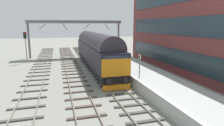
{
  "coord_description": "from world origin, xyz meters",
  "views": [
    {
      "loc": [
        -4.79,
        -19.79,
        5.67
      ],
      "look_at": [
        0.2,
        -2.08,
        2.02
      ],
      "focal_mm": 30.93,
      "sensor_mm": 36.0,
      "label": 1
    }
  ],
  "objects": [
    {
      "name": "waiting_passenger",
      "position": [
        4.02,
        5.58,
        1.99
      ],
      "size": [
        0.37,
        0.51,
        1.64
      ],
      "rotation": [
        0.0,
        0.0,
        1.67
      ],
      "color": "#312C2E",
      "rests_on": "station_platform"
    },
    {
      "name": "platform_number_sign",
      "position": [
        2.03,
        -4.5,
        2.4
      ],
      "size": [
        0.1,
        0.44,
        2.11
      ],
      "color": "slate",
      "rests_on": "station_platform"
    },
    {
      "name": "track_adjacent_far_west",
      "position": [
        -7.11,
        -0.0,
        0.06
      ],
      "size": [
        2.5,
        60.0,
        0.15
      ],
      "color": "gray",
      "rests_on": "ground"
    },
    {
      "name": "track_main",
      "position": [
        0.0,
        -0.0,
        0.05
      ],
      "size": [
        2.5,
        60.0,
        0.15
      ],
      "color": "slate",
      "rests_on": "ground"
    },
    {
      "name": "signal_post_near",
      "position": [
        -9.44,
        11.59,
        2.97
      ],
      "size": [
        0.44,
        0.22,
        4.63
      ],
      "color": "gray",
      "rests_on": "ground"
    },
    {
      "name": "ground_plane",
      "position": [
        0.0,
        0.0,
        0.0
      ],
      "size": [
        140.0,
        140.0,
        0.0
      ],
      "primitive_type": "plane",
      "color": "gray",
      "rests_on": "ground"
    },
    {
      "name": "station_building",
      "position": [
        10.28,
        -2.83,
        5.33
      ],
      "size": [
        4.11,
        30.88,
        10.66
      ],
      "color": "brown",
      "rests_on": "ground"
    },
    {
      "name": "track_adjacent_west",
      "position": [
        -3.26,
        0.0,
        0.06
      ],
      "size": [
        2.5,
        60.0,
        0.15
      ],
      "color": "slate",
      "rests_on": "ground"
    },
    {
      "name": "station_platform",
      "position": [
        3.6,
        0.0,
        0.5
      ],
      "size": [
        4.0,
        44.0,
        1.01
      ],
      "color": "#ADB2AA",
      "rests_on": "ground"
    },
    {
      "name": "diesel_locomotive",
      "position": [
        0.0,
        4.95,
        2.48
      ],
      "size": [
        2.74,
        18.73,
        4.68
      ],
      "color": "black",
      "rests_on": "ground"
    },
    {
      "name": "overhead_footbridge",
      "position": [
        -1.5,
        15.73,
        5.92
      ],
      "size": [
        16.41,
        2.0,
        6.44
      ],
      "color": "slate",
      "rests_on": "ground"
    }
  ]
}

